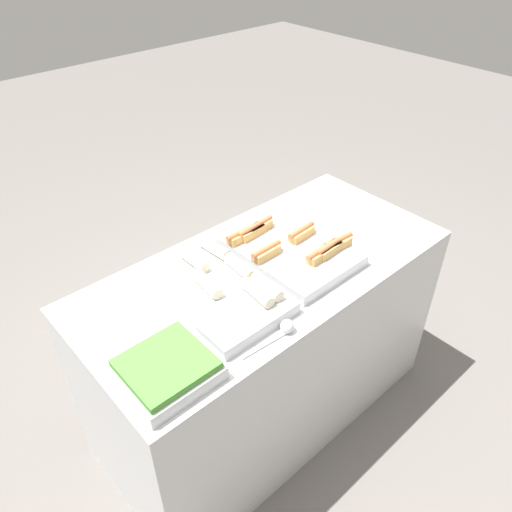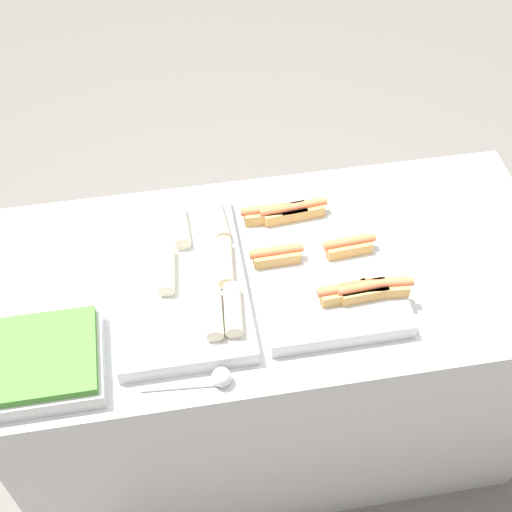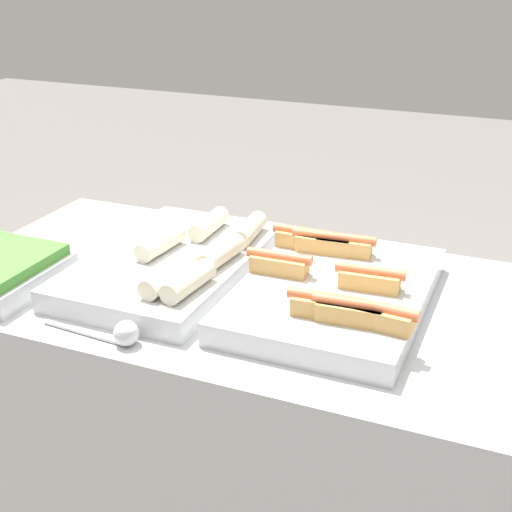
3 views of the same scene
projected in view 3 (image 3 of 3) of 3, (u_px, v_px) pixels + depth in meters
name	position (u px, v px, depth m)	size (l,w,h in m)	color
counter	(277.00, 459.00, 1.70)	(1.53, 0.72, 0.88)	silver
tray_hotdogs	(334.00, 290.00, 1.47)	(0.39, 0.53, 0.10)	silver
tray_wraps	(176.00, 262.00, 1.60)	(0.34, 0.55, 0.09)	silver
serving_spoon_near	(120.00, 333.00, 1.33)	(0.22, 0.05, 0.05)	silver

